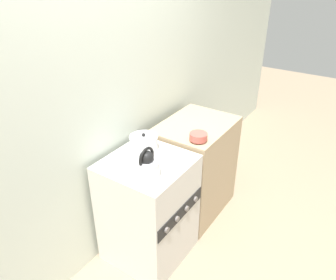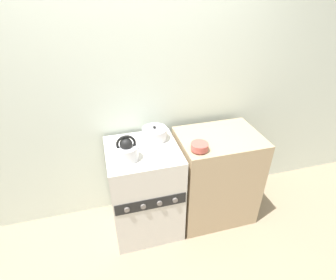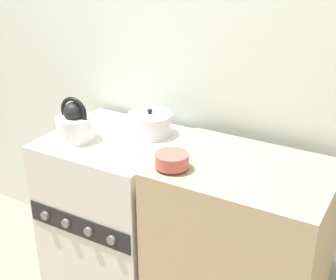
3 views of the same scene
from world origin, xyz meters
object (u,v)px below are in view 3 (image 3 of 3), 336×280
at_px(kettle, 75,124).
at_px(cooking_pot, 150,124).
at_px(stove, 116,215).
at_px(enamel_bowl, 172,160).

bearing_deg(kettle, cooking_pot, 41.04).
distance_m(stove, kettle, 0.57).
distance_m(cooking_pot, enamel_bowl, 0.44).
distance_m(stove, cooking_pot, 0.55).
height_order(kettle, cooking_pot, kettle).
relative_size(stove, enamel_bowl, 6.27).
xyz_separation_m(kettle, cooking_pot, (0.28, 0.24, -0.03)).
xyz_separation_m(stove, enamel_bowl, (0.45, -0.18, 0.52)).
relative_size(kettle, enamel_bowl, 1.53).
xyz_separation_m(cooking_pot, enamel_bowl, (0.31, -0.32, 0.01)).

